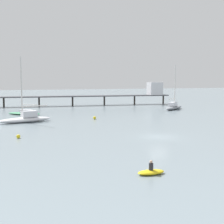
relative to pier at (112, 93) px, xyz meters
name	(u,v)px	position (x,y,z in m)	size (l,w,h in m)	color
ground_plane	(159,137)	(-11.65, -50.03, -3.65)	(400.00, 400.00, 0.00)	gray
pier	(112,93)	(0.00, 0.00, 0.00)	(58.68, 9.65, 6.75)	#4C4C51
sailboat_gray	(174,106)	(9.96, -18.49, -2.89)	(8.57, 7.27, 11.17)	gray
sailboat_white	(26,118)	(-27.06, -29.72, -2.88)	(9.72, 4.51, 11.48)	white
sailboat_green	(24,112)	(-26.46, -17.78, -3.07)	(7.29, 5.92, 9.91)	#287F4C
dinghy_yellow	(151,172)	(-20.02, -64.04, -3.43)	(2.28, 1.10, 1.14)	yellow
mooring_buoy_outer	(18,136)	(-29.13, -44.81, -3.40)	(0.51, 0.51, 0.51)	yellow
mooring_buoy_inner	(95,118)	(-14.43, -30.03, -3.36)	(0.58, 0.58, 0.58)	yellow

